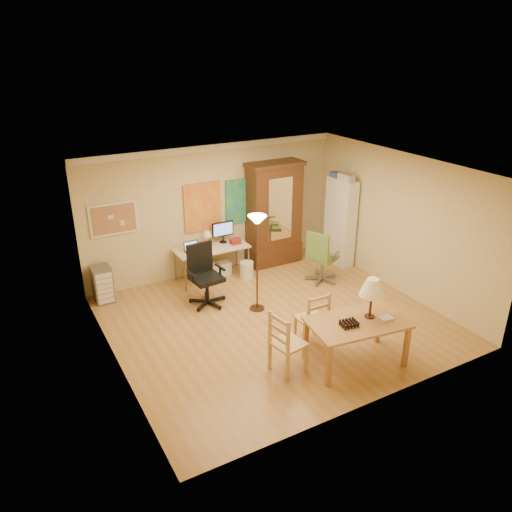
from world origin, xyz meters
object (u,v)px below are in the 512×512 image
computer_desk (213,259)px  office_chair_green (321,268)px  office_chair_black (206,288)px  bookshelf (340,222)px  armoire (274,220)px  dining_table (363,312)px

computer_desk → office_chair_green: size_ratio=1.36×
office_chair_black → computer_desk: bearing=59.2°
office_chair_green → bookshelf: 1.28m
armoire → dining_table: bearing=-101.5°
dining_table → computer_desk: bearing=100.8°
office_chair_black → office_chair_green: bearing=-6.5°
office_chair_black → armoire: 2.44m
office_chair_black → dining_table: bearing=-65.1°
dining_table → office_chair_black: 3.16m
dining_table → computer_desk: 3.89m
dining_table → computer_desk: size_ratio=1.03×
dining_table → office_chair_green: dining_table is taller
dining_table → armoire: (0.79, 3.88, 0.12)m
dining_table → office_chair_green: bearing=66.2°
computer_desk → office_chair_green: (1.85, -1.25, -0.12)m
dining_table → bookshelf: 3.76m
bookshelf → dining_table: bearing=-122.7°
armoire → bookshelf: armoire is taller
computer_desk → office_chair_black: bearing=-120.8°
office_chair_black → office_chair_green: 2.44m
office_chair_green → armoire: bearing=104.1°
dining_table → bookshelf: (2.03, 3.16, 0.08)m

